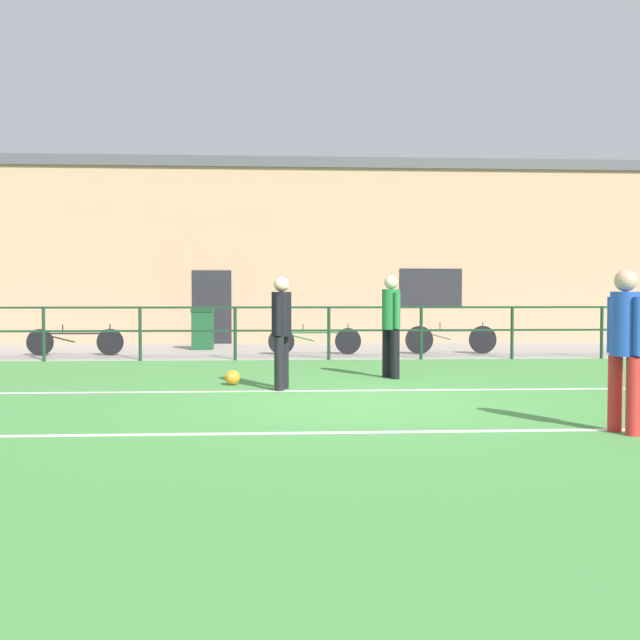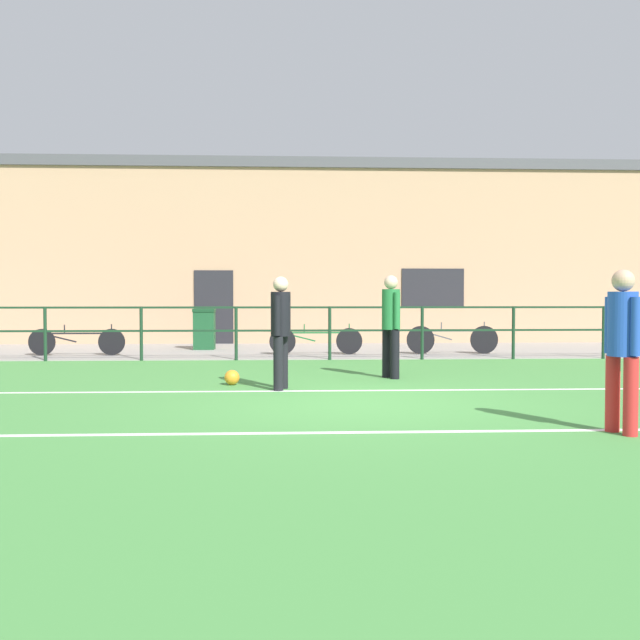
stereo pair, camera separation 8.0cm
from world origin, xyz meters
name	(u,v)px [view 1 (the left image)]	position (x,y,z in m)	size (l,w,h in m)	color
ground	(360,404)	(0.00, 0.00, -0.02)	(60.00, 44.00, 0.04)	#478C42
field_line_touchline	(352,390)	(0.00, 1.09, 0.00)	(36.00, 0.11, 0.00)	white
field_line_hash	(383,432)	(0.00, -2.01, 0.00)	(36.00, 0.11, 0.00)	white
pavement_strip	(322,350)	(0.00, 8.50, 0.01)	(48.00, 5.00, 0.02)	gray
perimeter_fence	(329,325)	(0.00, 6.00, 0.75)	(36.07, 0.07, 1.15)	#193823
clubhouse_facade	(315,253)	(0.00, 12.20, 2.67)	(28.00, 2.56, 5.32)	tan
player_goalkeeper	(282,326)	(-1.01, 1.26, 0.94)	(0.29, 0.44, 1.65)	black
player_striker	(391,320)	(0.81, 2.61, 0.97)	(0.30, 0.44, 1.71)	black
player_winger	(625,341)	(2.39, -2.19, 0.93)	(0.29, 0.43, 1.63)	red
soccer_ball_match	(232,378)	(-1.77, 1.82, 0.12)	(0.23, 0.23, 0.23)	orange
bicycle_parked_0	(451,339)	(2.95, 7.20, 0.36)	(2.16, 0.04, 0.75)	black
bicycle_parked_1	(315,341)	(-0.25, 7.20, 0.34)	(2.16, 0.04, 0.71)	black
bicycle_parked_2	(75,341)	(-5.71, 7.20, 0.34)	(2.17, 0.04, 0.71)	black
trash_bin_0	(203,329)	(-3.00, 8.85, 0.54)	(0.55, 0.47, 1.03)	#194C28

